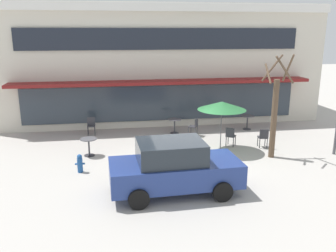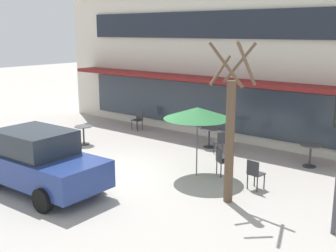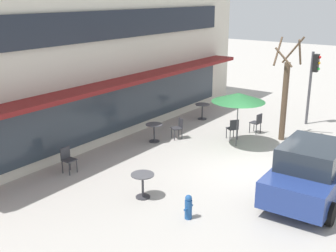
{
  "view_description": "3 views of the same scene",
  "coord_description": "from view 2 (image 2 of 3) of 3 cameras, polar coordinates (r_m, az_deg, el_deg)",
  "views": [
    {
      "loc": [
        -2.76,
        -12.84,
        5.12
      ],
      "look_at": [
        -0.29,
        2.39,
        1.0
      ],
      "focal_mm": 38.0,
      "sensor_mm": 36.0,
      "label": 1
    },
    {
      "loc": [
        9.22,
        -8.86,
        4.49
      ],
      "look_at": [
        -0.01,
        2.53,
        1.17
      ],
      "focal_mm": 45.0,
      "sensor_mm": 36.0,
      "label": 2
    },
    {
      "loc": [
        -12.62,
        -5.59,
        5.87
      ],
      "look_at": [
        -0.72,
        3.05,
        1.25
      ],
      "focal_mm": 45.0,
      "sensor_mm": 36.0,
      "label": 3
    }
  ],
  "objects": [
    {
      "name": "ground_plane",
      "position": [
        13.56,
        -6.76,
        -6.66
      ],
      "size": [
        80.0,
        80.0,
        0.0
      ],
      "primitive_type": "plane",
      "color": "#ADA8A0"
    },
    {
      "name": "building_facade",
      "position": [
        21.0,
        13.06,
        9.17
      ],
      "size": [
        18.48,
        9.1,
        6.57
      ],
      "color": "beige",
      "rests_on": "ground"
    },
    {
      "name": "cafe_table_near_wall",
      "position": [
        16.56,
        5.59,
        -1.18
      ],
      "size": [
        0.7,
        0.7,
        0.76
      ],
      "color": "#333338",
      "rests_on": "ground"
    },
    {
      "name": "cafe_table_streetside",
      "position": [
        14.93,
        18.72,
        -3.36
      ],
      "size": [
        0.7,
        0.7,
        0.76
      ],
      "color": "#333338",
      "rests_on": "ground"
    },
    {
      "name": "cafe_table_by_tree",
      "position": [
        17.26,
        -11.37,
        -0.8
      ],
      "size": [
        0.7,
        0.7,
        0.76
      ],
      "color": "#333338",
      "rests_on": "ground"
    },
    {
      "name": "patio_umbrella_green_folded",
      "position": [
        12.97,
        4.0,
        1.78
      ],
      "size": [
        2.1,
        2.1,
        2.2
      ],
      "color": "#4C4C51",
      "rests_on": "ground"
    },
    {
      "name": "cafe_chair_0",
      "position": [
        19.47,
        -4.08,
        0.99
      ],
      "size": [
        0.41,
        0.41,
        0.89
      ],
      "color": "#333338",
      "rests_on": "ground"
    },
    {
      "name": "cafe_chair_1",
      "position": [
        13.4,
        7.3,
        -4.55
      ],
      "size": [
        0.56,
        0.56,
        0.89
      ],
      "color": "#333338",
      "rests_on": "ground"
    },
    {
      "name": "cafe_chair_2",
      "position": [
        12.38,
        11.67,
        -6.18
      ],
      "size": [
        0.45,
        0.45,
        0.89
      ],
      "color": "#333338",
      "rests_on": "ground"
    },
    {
      "name": "cafe_chair_3",
      "position": [
        15.6,
        7.21,
        -2.05
      ],
      "size": [
        0.55,
        0.55,
        0.89
      ],
      "color": "#333338",
      "rests_on": "ground"
    },
    {
      "name": "parked_sedan",
      "position": [
        12.56,
        -17.14,
        -4.52
      ],
      "size": [
        4.26,
        2.13,
        1.76
      ],
      "color": "navy",
      "rests_on": "ground"
    },
    {
      "name": "street_tree",
      "position": [
        11.04,
        8.43,
        -0.78
      ],
      "size": [
        1.04,
        1.06,
        4.28
      ],
      "color": "brown",
      "rests_on": "ground"
    },
    {
      "name": "fire_hydrant",
      "position": [
        16.45,
        -16.7,
        -2.35
      ],
      "size": [
        0.36,
        0.2,
        0.71
      ],
      "color": "#1E4C8C",
      "rests_on": "ground"
    }
  ]
}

